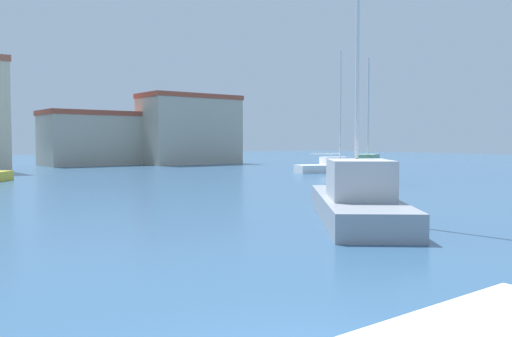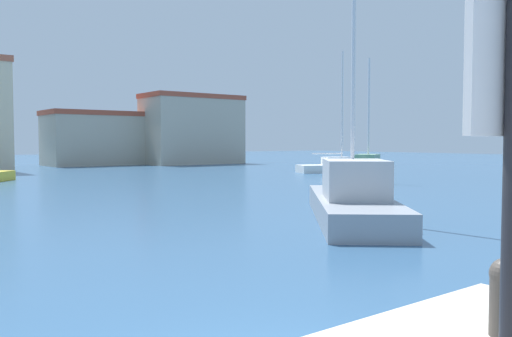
% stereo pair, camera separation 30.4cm
% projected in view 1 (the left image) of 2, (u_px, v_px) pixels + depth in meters
% --- Properties ---
extents(water, '(160.00, 160.00, 0.00)m').
position_uv_depth(water, '(259.00, 186.00, 30.01)').
color(water, '#2D5175').
rests_on(water, ground).
extents(sailboat_green_far_left, '(4.76, 3.50, 7.47)m').
position_uv_depth(sailboat_green_far_left, '(367.00, 171.00, 32.46)').
color(sailboat_green_far_left, '#28703D').
rests_on(sailboat_green_far_left, water).
extents(sailboat_grey_near_pier, '(7.25, 7.99, 10.85)m').
position_uv_depth(sailboat_grey_near_pier, '(357.00, 199.00, 17.01)').
color(sailboat_grey_near_pier, gray).
rests_on(sailboat_grey_near_pier, water).
extents(sailboat_white_mid_harbor, '(7.42, 4.65, 9.71)m').
position_uv_depth(sailboat_white_mid_harbor, '(339.00, 166.00, 43.33)').
color(sailboat_white_mid_harbor, white).
rests_on(sailboat_white_mid_harbor, water).
extents(harbor_office, '(12.65, 5.80, 5.59)m').
position_uv_depth(harbor_office, '(104.00, 138.00, 56.72)').
color(harbor_office, '#B2A893').
rests_on(harbor_office, ground).
extents(warehouse_block, '(10.67, 5.48, 7.53)m').
position_uv_depth(warehouse_block, '(190.00, 129.00, 58.77)').
color(warehouse_block, '#B2A893').
rests_on(warehouse_block, ground).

